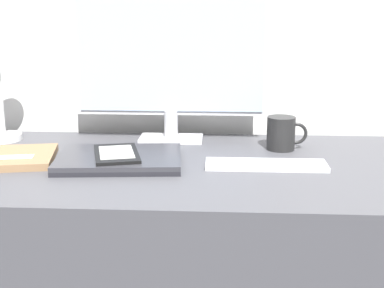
# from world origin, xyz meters

# --- Properties ---
(desk) EXTENTS (1.38, 0.72, 0.73)m
(desk) POSITION_xyz_m (0.00, 0.15, 0.36)
(desk) COLOR #4C4C51
(desk) RESTS_ON ground_plane
(monitor) EXTENTS (0.61, 0.11, 0.48)m
(monitor) POSITION_xyz_m (-0.04, 0.41, 0.99)
(monitor) COLOR silver
(monitor) RESTS_ON desk
(keyboard) EXTENTS (0.33, 0.10, 0.01)m
(keyboard) POSITION_xyz_m (0.24, 0.13, 0.74)
(keyboard) COLOR silver
(keyboard) RESTS_ON desk
(laptop) EXTENTS (0.36, 0.28, 0.03)m
(laptop) POSITION_xyz_m (-0.16, 0.14, 0.74)
(laptop) COLOR #232328
(laptop) RESTS_ON desk
(ereader) EXTENTS (0.16, 0.22, 0.01)m
(ereader) POSITION_xyz_m (-0.16, 0.13, 0.76)
(ereader) COLOR black
(ereader) RESTS_ON laptop
(notebook) EXTENTS (0.24, 0.26, 0.02)m
(notebook) POSITION_xyz_m (-0.45, 0.14, 0.74)
(notebook) COLOR #93704C
(notebook) RESTS_ON desk
(coffee_mug) EXTENTS (0.12, 0.09, 0.10)m
(coffee_mug) POSITION_xyz_m (0.31, 0.32, 0.78)
(coffee_mug) COLOR black
(coffee_mug) RESTS_ON desk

